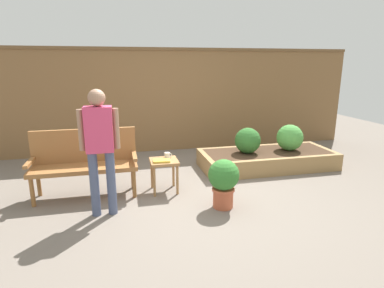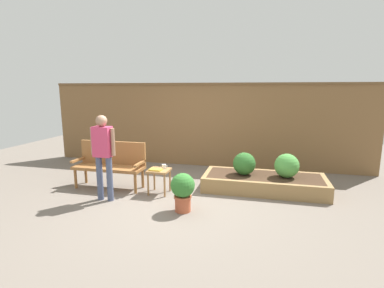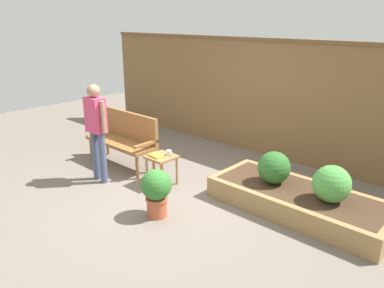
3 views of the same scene
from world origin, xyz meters
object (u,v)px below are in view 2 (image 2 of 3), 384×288
object	(u,v)px
side_table	(159,174)
shrub_near_bench	(244,164)
book_on_table	(155,170)
garden_bench	(111,161)
shrub_far_corner	(287,166)
person_by_bench	(103,150)
potted_boxwood	(183,189)
cup_on_table	(164,166)

from	to	relation	value
side_table	shrub_near_bench	world-z (taller)	shrub_near_bench
book_on_table	garden_bench	bearing A→B (deg)	172.97
shrub_far_corner	person_by_bench	world-z (taller)	person_by_bench
book_on_table	shrub_near_bench	xyz separation A→B (m)	(1.62, 0.73, 0.03)
potted_boxwood	shrub_far_corner	distance (m)	2.21
side_table	person_by_bench	xyz separation A→B (m)	(-0.84, -0.57, 0.54)
side_table	person_by_bench	distance (m)	1.15
potted_boxwood	shrub_far_corner	size ratio (longest dim) A/B	1.38
book_on_table	shrub_far_corner	world-z (taller)	shrub_far_corner
shrub_near_bench	shrub_far_corner	size ratio (longest dim) A/B	0.96
shrub_far_corner	person_by_bench	xyz separation A→B (m)	(-3.24, -1.22, 0.40)
side_table	person_by_bench	bearing A→B (deg)	-146.00
shrub_near_bench	book_on_table	bearing A→B (deg)	-155.78
side_table	cup_on_table	xyz separation A→B (m)	(0.07, 0.10, 0.12)
cup_on_table	person_by_bench	world-z (taller)	person_by_bench
shrub_near_bench	potted_boxwood	bearing A→B (deg)	-123.50
side_table	cup_on_table	bearing A→B (deg)	55.99
garden_bench	person_by_bench	world-z (taller)	person_by_bench
side_table	cup_on_table	distance (m)	0.17
book_on_table	shrub_near_bench	world-z (taller)	shrub_near_bench
cup_on_table	side_table	bearing A→B (deg)	-124.01
garden_bench	shrub_near_bench	xyz separation A→B (m)	(2.69, 0.51, -0.02)
garden_bench	person_by_bench	distance (m)	0.86
book_on_table	person_by_bench	bearing A→B (deg)	-143.32
book_on_table	shrub_far_corner	bearing A→B (deg)	21.53
person_by_bench	potted_boxwood	bearing A→B (deg)	-5.61
potted_boxwood	person_by_bench	world-z (taller)	person_by_bench
person_by_bench	garden_bench	bearing A→B (deg)	110.47
side_table	shrub_near_bench	bearing A→B (deg)	22.61
garden_bench	shrub_near_bench	size ratio (longest dim) A/B	3.18
book_on_table	cup_on_table	bearing A→B (deg)	61.88
cup_on_table	shrub_far_corner	world-z (taller)	shrub_far_corner
book_on_table	person_by_bench	distance (m)	1.03
garden_bench	book_on_table	bearing A→B (deg)	-11.89
potted_boxwood	shrub_near_bench	bearing A→B (deg)	56.50
cup_on_table	shrub_near_bench	world-z (taller)	shrub_near_bench
book_on_table	potted_boxwood	xyz separation A→B (m)	(0.72, -0.64, -0.11)
garden_bench	book_on_table	size ratio (longest dim) A/B	6.07
side_table	cup_on_table	world-z (taller)	cup_on_table
garden_bench	cup_on_table	xyz separation A→B (m)	(1.17, -0.05, -0.02)
shrub_near_bench	person_by_bench	size ratio (longest dim) A/B	0.29
potted_boxwood	shrub_near_bench	world-z (taller)	shrub_near_bench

